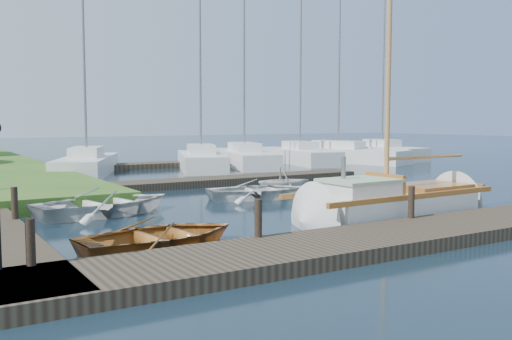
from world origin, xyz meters
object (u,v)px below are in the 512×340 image
mooring_post_1 (258,218)px  marina_boat_5 (338,153)px  tender_c (259,188)px  mooring_post_4 (15,203)px  sailboat (395,206)px  marina_boat_4 (300,154)px  marina_boat_6 (382,151)px  marina_boat_0 (87,163)px  marina_boat_3 (244,156)px  mooring_post_0 (30,242)px  tender_a (105,200)px  tender_d (284,178)px  dinghy (161,231)px  marina_boat_2 (201,159)px  mooring_post_2 (411,202)px

mooring_post_1 → marina_boat_5: marina_boat_5 is taller
tender_c → mooring_post_4: bearing=114.9°
mooring_post_4 → marina_boat_5: bearing=32.7°
sailboat → marina_boat_4: size_ratio=0.84×
tender_c → marina_boat_6: marina_boat_6 is taller
marina_boat_0 → marina_boat_3: size_ratio=0.85×
marina_boat_3 → marina_boat_4: marina_boat_3 is taller
mooring_post_0 → tender_a: 7.00m
tender_d → dinghy: bearing=142.1°
tender_a → tender_d: 7.54m
sailboat → tender_a: size_ratio=2.38×
marina_boat_2 → marina_boat_5: bearing=-66.3°
marina_boat_4 → mooring_post_2: bearing=162.6°
dinghy → marina_boat_3: size_ratio=0.29×
tender_c → marina_boat_4: bearing=-28.1°
dinghy → marina_boat_4: 24.74m
mooring_post_0 → marina_boat_2: (12.21, 18.58, -0.13)m
tender_d → marina_boat_6: 19.94m
mooring_post_1 → mooring_post_0: bearing=180.0°
mooring_post_1 → mooring_post_4: 6.40m
mooring_post_4 → marina_boat_0: marina_boat_0 is taller
marina_boat_3 → marina_boat_0: bearing=109.9°
dinghy → marina_boat_5: 26.47m
mooring_post_0 → marina_boat_0: (5.97, 18.87, -0.13)m
marina_boat_2 → marina_boat_4: marina_boat_4 is taller
marina_boat_6 → mooring_post_4: bearing=117.2°
mooring_post_1 → marina_boat_0: size_ratio=0.08×
mooring_post_1 → marina_boat_3: bearing=60.5°
mooring_post_2 → tender_c: bearing=92.1°
tender_a → marina_boat_3: size_ratio=0.33×
tender_d → marina_boat_4: marina_boat_4 is taller
marina_boat_0 → marina_boat_6: (20.74, 0.59, 0.01)m
mooring_post_4 → mooring_post_2: bearing=-30.5°
mooring_post_0 → mooring_post_1: (4.50, 0.00, 0.00)m
tender_a → marina_boat_5: (19.32, 12.84, 0.13)m
mooring_post_0 → tender_c: (8.75, 6.81, -0.32)m
mooring_post_2 → tender_c: (-0.25, 6.81, -0.32)m
marina_boat_2 → marina_boat_6: bearing=-65.7°
mooring_post_0 → tender_c: mooring_post_0 is taller
mooring_post_2 → marina_boat_3: bearing=71.5°
mooring_post_1 → tender_c: bearing=58.1°
marina_boat_5 → marina_boat_3: bearing=71.4°
marina_boat_5 → mooring_post_4: bearing=106.5°
sailboat → mooring_post_1: bearing=-167.3°
mooring_post_1 → dinghy: (-1.64, 1.31, -0.33)m
tender_c → marina_boat_6: 21.97m
dinghy → marina_boat_3: bearing=-40.9°
mooring_post_2 → marina_boat_4: (10.64, 19.48, -0.12)m
mooring_post_1 → mooring_post_4: bearing=128.7°
marina_boat_4 → tender_a: bearing=139.9°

